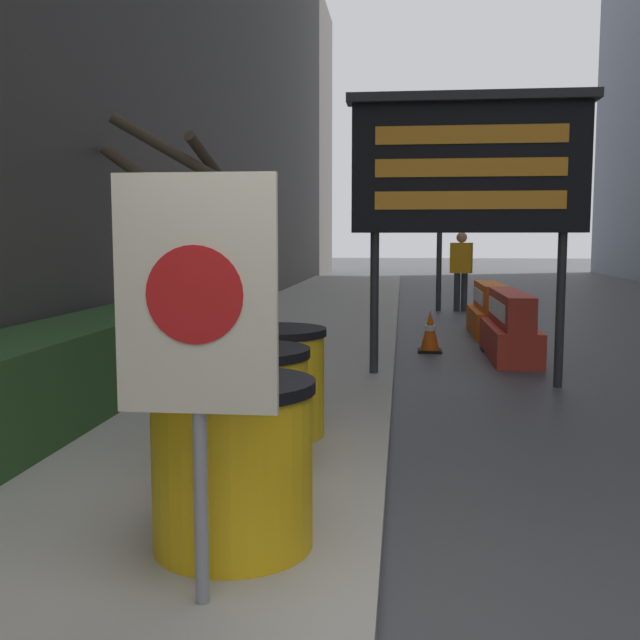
% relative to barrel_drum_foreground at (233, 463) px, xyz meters
% --- Properties ---
extents(hedge_strip, '(0.90, 5.88, 0.78)m').
position_rel_barrel_drum_foreground_xyz_m(hedge_strip, '(-2.12, 2.26, -0.04)').
color(hedge_strip, '#284C23').
rests_on(hedge_strip, sidewalk_left).
extents(bare_tree, '(1.64, 1.48, 3.00)m').
position_rel_barrel_drum_foreground_xyz_m(bare_tree, '(-1.96, 5.69, 1.10)').
color(bare_tree, '#4C3D2D').
rests_on(bare_tree, sidewalk_left).
extents(barrel_drum_foreground, '(0.84, 0.84, 0.85)m').
position_rel_barrel_drum_foreground_xyz_m(barrel_drum_foreground, '(0.00, 0.00, 0.00)').
color(barrel_drum_foreground, yellow).
rests_on(barrel_drum_foreground, sidewalk_left).
extents(barrel_drum_middle, '(0.84, 0.84, 0.85)m').
position_rel_barrel_drum_foreground_xyz_m(barrel_drum_middle, '(-0.16, 1.08, 0.00)').
color(barrel_drum_middle, yellow).
rests_on(barrel_drum_middle, sidewalk_left).
extents(barrel_drum_back, '(0.84, 0.84, 0.85)m').
position_rel_barrel_drum_foreground_xyz_m(barrel_drum_back, '(-0.16, 2.15, 0.00)').
color(barrel_drum_back, yellow).
rests_on(barrel_drum_back, sidewalk_left).
extents(warning_sign, '(0.67, 0.08, 1.82)m').
position_rel_barrel_drum_foreground_xyz_m(warning_sign, '(0.00, -0.62, 0.80)').
color(warning_sign, gray).
rests_on(warning_sign, sidewalk_left).
extents(message_board, '(2.72, 0.36, 3.25)m').
position_rel_barrel_drum_foreground_xyz_m(message_board, '(1.56, 4.96, 1.91)').
color(message_board, '#28282B').
rests_on(message_board, ground_plane).
extents(jersey_barrier_red_striped, '(0.61, 2.15, 0.92)m').
position_rel_barrel_drum_foreground_xyz_m(jersey_barrier_red_striped, '(2.35, 7.02, -0.14)').
color(jersey_barrier_red_striped, red).
rests_on(jersey_barrier_red_striped, ground_plane).
extents(jersey_barrier_orange_far, '(0.63, 1.95, 0.90)m').
position_rel_barrel_drum_foreground_xyz_m(jersey_barrier_orange_far, '(2.35, 9.53, -0.15)').
color(jersey_barrier_orange_far, orange).
rests_on(jersey_barrier_orange_far, ground_plane).
extents(traffic_cone_near, '(0.35, 0.35, 0.63)m').
position_rel_barrel_drum_foreground_xyz_m(traffic_cone_near, '(2.20, 7.64, -0.24)').
color(traffic_cone_near, black).
rests_on(traffic_cone_near, ground_plane).
extents(traffic_cone_mid, '(0.35, 0.35, 0.62)m').
position_rel_barrel_drum_foreground_xyz_m(traffic_cone_mid, '(1.25, 7.42, -0.25)').
color(traffic_cone_mid, black).
rests_on(traffic_cone_mid, ground_plane).
extents(traffic_light_near_curb, '(0.28, 0.44, 3.83)m').
position_rel_barrel_drum_foreground_xyz_m(traffic_light_near_curb, '(1.67, 13.68, 2.23)').
color(traffic_light_near_curb, '#2D2D30').
rests_on(traffic_light_near_curb, ground_plane).
extents(pedestrian_worker, '(0.53, 0.39, 1.81)m').
position_rel_barrel_drum_foreground_xyz_m(pedestrian_worker, '(2.17, 13.77, 0.52)').
color(pedestrian_worker, '#333338').
rests_on(pedestrian_worker, ground_plane).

